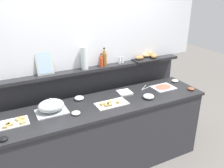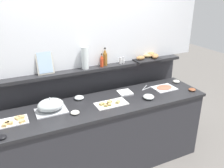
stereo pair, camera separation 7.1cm
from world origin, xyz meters
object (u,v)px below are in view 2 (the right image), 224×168
Objects in this scene: condiment_bowl_cream at (176,81)px; pepper_shaker at (123,60)px; sandwich_platter_rear at (12,122)px; napkin_stack at (125,92)px; salt_shaker at (120,60)px; glass_bowl_medium at (149,97)px; condiment_bowl_dark at (2,137)px; condiment_bowl_teal at (192,90)px; bread_basket at (149,56)px; vinegar_bottle_amber at (105,58)px; serving_cloche at (51,106)px; hot_sauce_bottle at (102,61)px; water_carafe at (85,58)px; glass_bowl_large at (79,98)px; condiment_bowl_red at (75,112)px; framed_picture at (45,62)px; cold_cuts_platter at (164,88)px; serving_tongs at (145,88)px; sandwich_platter_front at (111,104)px.

pepper_shaker is (-0.72, 0.28, 0.34)m from condiment_bowl_cream.
sandwich_platter_rear reaches higher than napkin_stack.
salt_shaker is at bearing 180.00° from pepper_shaker.
condiment_bowl_dark is (-1.66, -0.11, -0.01)m from glass_bowl_medium.
bread_basket is at bearing 115.87° from condiment_bowl_teal.
bread_basket reaches higher than glass_bowl_medium.
vinegar_bottle_amber is (1.22, 0.44, 0.40)m from sandwich_platter_rear.
serving_cloche is 1.93× the size of hot_sauce_bottle.
water_carafe reaches higher than condiment_bowl_teal.
condiment_bowl_teal is at bearing -4.61° from sandwich_platter_rear.
condiment_bowl_red is (-0.15, -0.32, -0.00)m from glass_bowl_large.
pepper_shaker is at bearing 3.71° from hot_sauce_bottle.
vinegar_bottle_amber is at bearing 119.76° from glass_bowl_medium.
framed_picture is at bearing 177.77° from salt_shaker.
condiment_bowl_red is at bearing 178.01° from glass_bowl_medium.
cold_cuts_platter is 1.13m from water_carafe.
hot_sauce_bottle is at bearing -175.72° from salt_shaker.
serving_cloche reaches higher than condiment_bowl_teal.
vinegar_bottle_amber reaches higher than napkin_stack.
water_carafe is at bearing 159.99° from serving_tongs.
hot_sauce_bottle reaches higher than sandwich_platter_rear.
vinegar_bottle_amber is (0.16, 0.50, 0.40)m from sandwich_platter_front.
hot_sauce_bottle is 0.71m from framed_picture.
sandwich_platter_front is at bearing -40.57° from framed_picture.
bread_basket is (-0.30, 0.61, 0.33)m from condiment_bowl_teal.
hot_sauce_bottle is 0.28m from salt_shaker.
vinegar_bottle_amber reaches higher than salt_shaker.
salt_shaker is at bearing 160.02° from condiment_bowl_cream.
framed_picture reaches higher than serving_cloche.
bread_basket reaches higher than condiment_bowl_cream.
napkin_stack is 0.42× the size of bread_basket.
napkin_stack reaches higher than serving_tongs.
vinegar_bottle_amber is 2.71× the size of pepper_shaker.
bread_basket reaches higher than glass_bowl_large.
cold_cuts_platter is 0.92m from hot_sauce_bottle.
sandwich_platter_rear is 0.27m from condiment_bowl_dark.
water_carafe is (-1.26, 0.59, 0.43)m from condiment_bowl_teal.
condiment_bowl_teal is (1.80, -0.24, -0.06)m from serving_cloche.
vinegar_bottle_amber reaches higher than glass_bowl_medium.
vinegar_bottle_amber is 0.23m from salt_shaker.
serving_cloche is at bearing -161.19° from salt_shaker.
glass_bowl_large is 1.40× the size of condiment_bowl_dark.
sandwich_platter_front is 0.67m from water_carafe.
pepper_shaker reaches higher than sandwich_platter_rear.
framed_picture is (-1.46, 0.41, 0.45)m from cold_cuts_platter.
sandwich_platter_rear reaches higher than condiment_bowl_red.
condiment_bowl_red is at bearing -171.28° from condiment_bowl_cream.
hot_sauce_bottle reaches higher than salt_shaker.
framed_picture is (-1.45, 0.02, 0.11)m from bread_basket.
condiment_bowl_teal is at bearing -32.04° from vinegar_bottle_amber.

